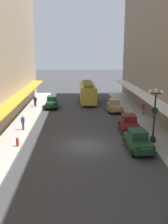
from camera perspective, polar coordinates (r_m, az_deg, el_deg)
ground_plane at (r=23.51m, az=0.56°, el=-7.75°), size 200.00×200.00×0.00m
sidewalk_left at (r=24.33m, az=-17.53°, el=-7.48°), size 3.00×60.00×0.15m
sidewalk_right at (r=24.97m, az=18.15°, el=-6.97°), size 3.00×60.00×0.15m
parked_car_0 at (r=22.63m, az=12.34°, el=-6.40°), size 2.31×4.32×1.84m
parked_car_1 at (r=27.76m, az=10.31°, el=-2.53°), size 2.21×4.28×1.84m
parked_car_2 at (r=36.60m, az=6.97°, el=1.53°), size 2.16×4.27×1.84m
parked_car_3 at (r=39.22m, az=-7.36°, el=2.34°), size 2.26×4.30×1.84m
streetcar at (r=42.90m, az=0.81°, el=4.73°), size 2.54×9.60×3.46m
lamp_post_with_clock at (r=24.12m, az=15.90°, el=-0.29°), size 1.42×0.44×5.16m
fire_hydrant at (r=23.68m, az=-15.05°, el=-6.63°), size 0.24×0.24×0.82m
pedestrian_0 at (r=39.68m, az=-11.06°, el=2.40°), size 0.36×0.24×1.64m
pedestrian_2 at (r=40.71m, az=-11.28°, el=2.67°), size 0.36×0.24×1.64m
pedestrian_3 at (r=35.08m, az=13.49°, el=0.79°), size 0.36×0.24×1.64m
pedestrian_4 at (r=28.18m, az=-13.85°, el=-2.37°), size 0.36×0.24×1.64m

